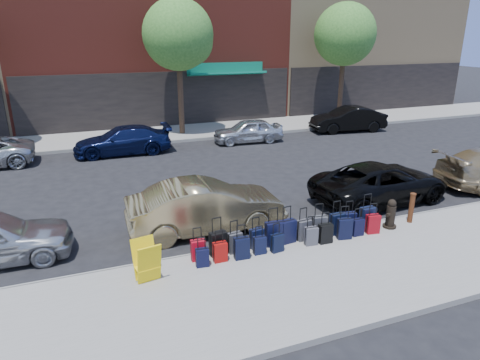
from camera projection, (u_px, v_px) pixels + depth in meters
name	position (u px, v px, depth m)	size (l,w,h in m)	color
ground	(230.00, 191.00, 16.06)	(120.00, 120.00, 0.00)	black
sidewalk_near	(320.00, 276.00, 10.30)	(60.00, 4.00, 0.15)	gray
sidewalk_far	(172.00, 133.00, 24.86)	(60.00, 4.00, 0.15)	gray
curb_near	(283.00, 240.00, 12.08)	(60.00, 0.08, 0.15)	gray
curb_far	(180.00, 141.00, 23.08)	(60.00, 0.08, 0.15)	gray
tree_center	(181.00, 37.00, 22.89)	(3.80, 3.80, 7.27)	black
tree_right	(347.00, 36.00, 26.44)	(3.80, 3.80, 7.27)	black
suitcase_front_0	(198.00, 250.00, 10.79)	(0.37, 0.22, 0.88)	#A70A1A
suitcase_front_1	(218.00, 244.00, 11.01)	(0.46, 0.29, 1.04)	black
suitcase_front_2	(235.00, 242.00, 11.17)	(0.39, 0.25, 0.88)	#38393D
suitcase_front_3	(257.00, 238.00, 11.41)	(0.38, 0.24, 0.87)	black
suitcase_front_4	(274.00, 234.00, 11.52)	(0.46, 0.28, 1.07)	black
suitcase_front_5	(288.00, 231.00, 11.68)	(0.46, 0.29, 1.05)	black
suitcase_front_6	(304.00, 230.00, 11.84)	(0.41, 0.25, 0.94)	#3C3B40
suitcase_front_7	(319.00, 226.00, 12.04)	(0.43, 0.28, 0.97)	#3B3B40
suitcase_front_8	(337.00, 224.00, 12.19)	(0.42, 0.24, 0.99)	black
suitcase_front_9	(349.00, 222.00, 12.39)	(0.40, 0.25, 0.91)	black
suitcase_front_10	(367.00, 218.00, 12.50)	(0.45, 0.25, 1.07)	black
suitcase_back_0	(202.00, 257.00, 10.51)	(0.34, 0.22, 0.77)	black
suitcase_back_1	(220.00, 252.00, 10.73)	(0.35, 0.20, 0.83)	#9A0C09
suitcase_back_2	(242.00, 248.00, 10.86)	(0.40, 0.25, 0.91)	black
suitcase_back_3	(260.00, 245.00, 11.11)	(0.33, 0.19, 0.77)	black
suitcase_back_4	(277.00, 243.00, 11.22)	(0.35, 0.23, 0.79)	black
suitcase_back_6	(311.00, 236.00, 11.58)	(0.36, 0.23, 0.82)	#434348
suitcase_back_7	(325.00, 233.00, 11.68)	(0.38, 0.23, 0.88)	black
suitcase_back_8	(344.00, 229.00, 11.92)	(0.44, 0.30, 0.95)	black
suitcase_back_9	(358.00, 227.00, 12.11)	(0.34, 0.20, 0.81)	black
suitcase_back_10	(373.00, 224.00, 12.25)	(0.40, 0.27, 0.90)	maroon
fire_hydrant	(391.00, 214.00, 12.57)	(0.45, 0.40, 0.88)	black
bollard	(411.00, 207.00, 12.89)	(0.17, 0.17, 0.93)	#38190C
display_rack	(147.00, 261.00, 9.84)	(0.64, 0.68, 0.98)	yellow
car_near_1	(206.00, 207.00, 12.61)	(1.61, 4.62, 1.52)	tan
car_near_2	(381.00, 183.00, 14.83)	(2.30, 4.98, 1.38)	black
car_far_1	(123.00, 140.00, 20.71)	(1.87, 4.61, 1.34)	#0D153C
car_far_2	(248.00, 131.00, 22.93)	(1.49, 3.71, 1.27)	silver
car_far_3	(348.00, 119.00, 25.47)	(1.54, 4.42, 1.46)	black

